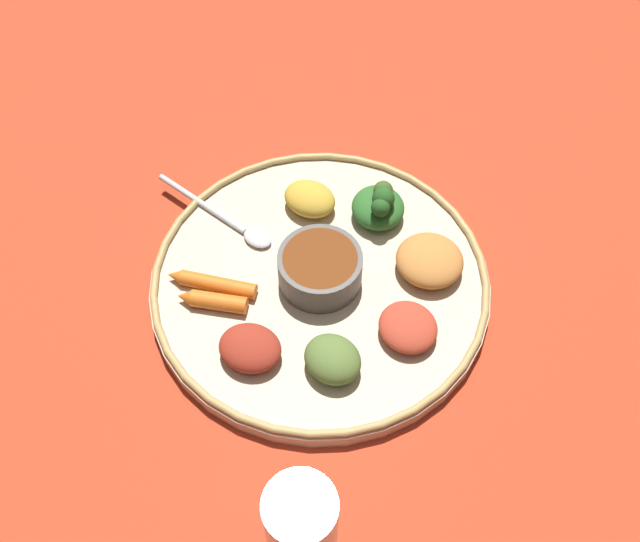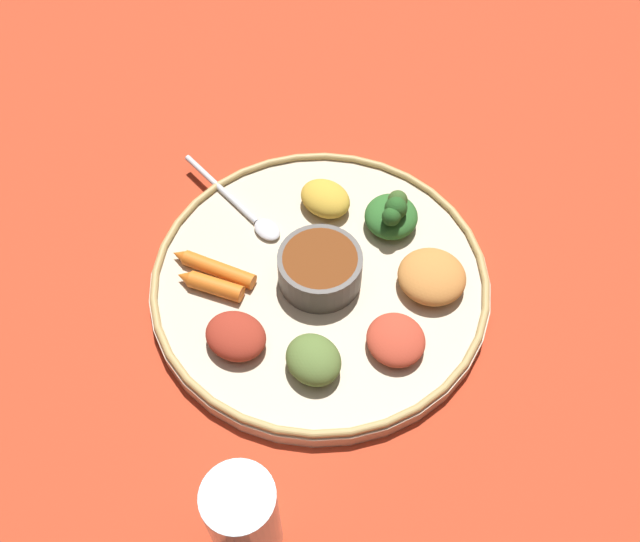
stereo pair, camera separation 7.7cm
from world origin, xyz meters
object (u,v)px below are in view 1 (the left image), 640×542
Objects in this scene: center_bowl at (320,268)px; carrot_outer at (213,301)px; drinking_glass at (301,530)px; spoon at (233,220)px; carrot_near_spoon at (212,283)px; greens_pile at (381,206)px.

carrot_outer is (-0.07, -0.09, -0.01)m from center_bowl.
carrot_outer is 0.26m from drinking_glass.
carrot_near_spoon reaches higher than spoon.
carrot_outer reaches higher than spoon.
greens_pile is (0.00, 0.11, -0.00)m from center_bowl.
greens_pile is 0.73× the size of drinking_glass.
carrot_outer is at bearing 148.86° from drinking_glass.
carrot_near_spoon is 0.81× the size of drinking_glass.
drinking_glass is at bearing -66.10° from greens_pile.
spoon is 0.11m from carrot_outer.
drinking_glass reaches higher than carrot_near_spoon.
carrot_outer is at bearing -126.22° from center_bowl.
greens_pile is at bearing 39.08° from spoon.
spoon is 1.96× the size of greens_pile.
spoon is 0.09m from carrot_near_spoon.
center_bowl is at bearing 53.78° from carrot_outer.
center_bowl is at bearing 123.76° from drinking_glass.
center_bowl is 0.93× the size of carrot_near_spoon.
center_bowl is at bearing -91.81° from greens_pile.
drinking_glass is (0.15, -0.22, 0.01)m from center_bowl.
center_bowl is 0.76× the size of drinking_glass.
center_bowl reaches higher than spoon.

